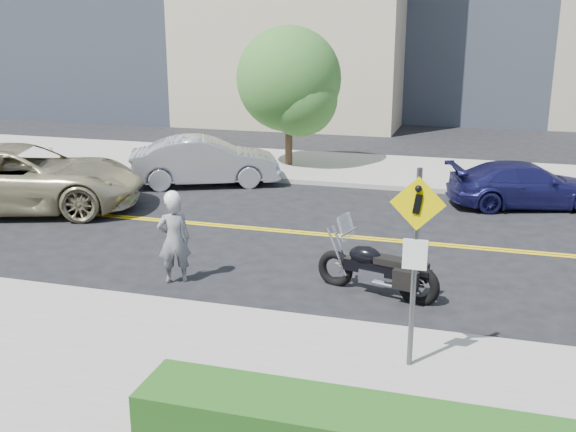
# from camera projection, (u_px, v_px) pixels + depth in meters

# --- Properties ---
(ground_plane) EXTENTS (120.00, 120.00, 0.00)m
(ground_plane) POSITION_uv_depth(u_px,v_px,m) (270.00, 230.00, 17.05)
(ground_plane) COLOR black
(ground_plane) RESTS_ON ground
(sidewalk_near) EXTENTS (60.00, 5.00, 0.15)m
(sidewalk_near) POSITION_uv_depth(u_px,v_px,m) (118.00, 368.00, 10.11)
(sidewalk_near) COLOR #9E9B91
(sidewalk_near) RESTS_ON ground_plane
(sidewalk_far) EXTENTS (60.00, 5.00, 0.15)m
(sidewalk_far) POSITION_uv_depth(u_px,v_px,m) (334.00, 168.00, 23.95)
(sidewalk_far) COLOR #9E9B91
(sidewalk_far) RESTS_ON ground_plane
(pedestrian_sign) EXTENTS (0.78, 0.08, 3.00)m
(pedestrian_sign) POSITION_uv_depth(u_px,v_px,m) (415.00, 250.00, 9.56)
(pedestrian_sign) COLOR #4C4C51
(pedestrian_sign) RESTS_ON sidewalk_near
(motorcyclist) EXTENTS (0.78, 0.69, 1.90)m
(motorcyclist) POSITION_uv_depth(u_px,v_px,m) (174.00, 237.00, 13.41)
(motorcyclist) COLOR silver
(motorcyclist) RESTS_ON ground
(motorcycle) EXTENTS (2.54, 1.35, 1.48)m
(motorcycle) POSITION_uv_depth(u_px,v_px,m) (378.00, 258.00, 12.87)
(motorcycle) COLOR black
(motorcycle) RESTS_ON ground
(suv) EXTENTS (7.20, 5.02, 1.83)m
(suv) POSITION_uv_depth(u_px,v_px,m) (22.00, 178.00, 18.61)
(suv) COLOR tan
(suv) RESTS_ON ground
(parked_car_silver) EXTENTS (4.96, 3.42, 1.55)m
(parked_car_silver) POSITION_uv_depth(u_px,v_px,m) (205.00, 161.00, 21.55)
(parked_car_silver) COLOR #ADAEB5
(parked_car_silver) RESTS_ON ground
(parked_car_blue) EXTENTS (4.69, 3.00, 1.26)m
(parked_car_blue) POSITION_uv_depth(u_px,v_px,m) (526.00, 185.00, 19.04)
(parked_car_blue) COLOR #1C1B53
(parked_car_blue) RESTS_ON ground
(tree_far_a) EXTENTS (3.64, 3.64, 4.98)m
(tree_far_a) POSITION_uv_depth(u_px,v_px,m) (289.00, 79.00, 23.31)
(tree_far_a) COLOR #382619
(tree_far_a) RESTS_ON ground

